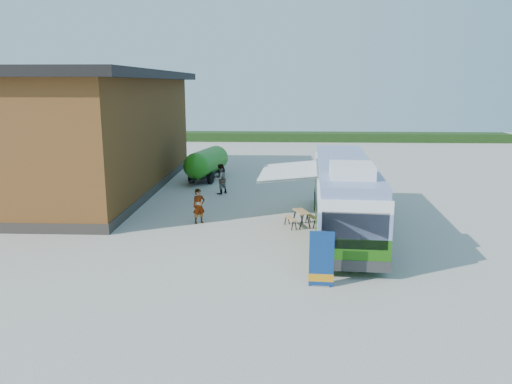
{
  "coord_description": "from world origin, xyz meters",
  "views": [
    {
      "loc": [
        1.16,
        -21.39,
        6.75
      ],
      "look_at": [
        0.09,
        3.0,
        1.4
      ],
      "focal_mm": 35.0,
      "sensor_mm": 36.0,
      "label": 1
    }
  ],
  "objects_px": {
    "banner": "(321,264)",
    "slurry_tanker": "(207,162)",
    "person_b": "(220,179)",
    "person_a": "(199,206)",
    "picnic_table": "(301,215)",
    "bus": "(344,193)"
  },
  "relations": [
    {
      "from": "bus",
      "to": "person_a",
      "type": "height_order",
      "value": "bus"
    },
    {
      "from": "picnic_table",
      "to": "person_b",
      "type": "relative_size",
      "value": 0.88
    },
    {
      "from": "bus",
      "to": "slurry_tanker",
      "type": "xyz_separation_m",
      "value": [
        -8.05,
        12.0,
        -0.52
      ]
    },
    {
      "from": "banner",
      "to": "person_a",
      "type": "relative_size",
      "value": 1.13
    },
    {
      "from": "bus",
      "to": "person_b",
      "type": "bearing_deg",
      "value": 134.65
    },
    {
      "from": "picnic_table",
      "to": "bus",
      "type": "bearing_deg",
      "value": -35.35
    },
    {
      "from": "person_a",
      "to": "slurry_tanker",
      "type": "relative_size",
      "value": 0.29
    },
    {
      "from": "bus",
      "to": "picnic_table",
      "type": "bearing_deg",
      "value": 166.52
    },
    {
      "from": "banner",
      "to": "picnic_table",
      "type": "height_order",
      "value": "banner"
    },
    {
      "from": "picnic_table",
      "to": "slurry_tanker",
      "type": "xyz_separation_m",
      "value": [
        -6.15,
        11.41,
        0.71
      ]
    },
    {
      "from": "bus",
      "to": "person_a",
      "type": "relative_size",
      "value": 7.19
    },
    {
      "from": "banner",
      "to": "picnic_table",
      "type": "xyz_separation_m",
      "value": [
        -0.34,
        7.24,
        -0.23
      ]
    },
    {
      "from": "person_b",
      "to": "banner",
      "type": "bearing_deg",
      "value": 60.96
    },
    {
      "from": "person_a",
      "to": "person_b",
      "type": "xyz_separation_m",
      "value": [
        0.28,
        6.67,
        0.07
      ]
    },
    {
      "from": "banner",
      "to": "person_b",
      "type": "bearing_deg",
      "value": 113.16
    },
    {
      "from": "banner",
      "to": "picnic_table",
      "type": "bearing_deg",
      "value": 96.37
    },
    {
      "from": "banner",
      "to": "slurry_tanker",
      "type": "xyz_separation_m",
      "value": [
        -6.49,
        18.65,
        0.48
      ]
    },
    {
      "from": "banner",
      "to": "person_b",
      "type": "xyz_separation_m",
      "value": [
        -5.05,
        14.26,
        0.13
      ]
    },
    {
      "from": "picnic_table",
      "to": "slurry_tanker",
      "type": "bearing_deg",
      "value": 100.14
    },
    {
      "from": "banner",
      "to": "bus",
      "type": "bearing_deg",
      "value": 80.47
    },
    {
      "from": "bus",
      "to": "picnic_table",
      "type": "xyz_separation_m",
      "value": [
        -1.9,
        0.59,
        -1.23
      ]
    },
    {
      "from": "person_a",
      "to": "slurry_tanker",
      "type": "distance_m",
      "value": 11.13
    }
  ]
}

